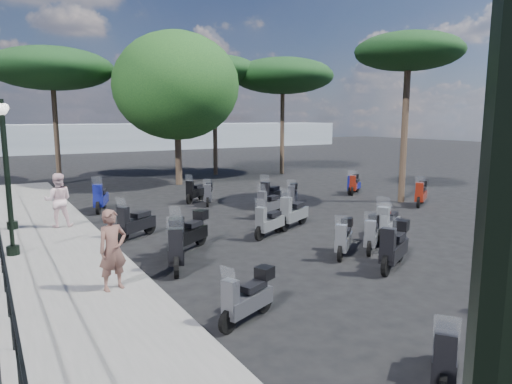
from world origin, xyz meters
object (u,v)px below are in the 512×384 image
scooter_29 (354,186)px  scooter_30 (371,234)px  scooter_3 (189,232)px  scooter_15 (384,224)px  scooter_8 (344,239)px  scooter_28 (354,185)px  lamp_post_2 (7,156)px  scooter_9 (293,213)px  scooter_2 (176,247)px  scooter_14 (394,247)px  scooter_23 (270,196)px  woman (113,250)px  scooter_4 (135,223)px  scooter_10 (269,205)px  broadleaf_tree (176,86)px  scooter_22 (292,196)px  scooter_1 (247,298)px  scooter_7 (444,355)px  scooter_16 (269,223)px  pine_2 (52,69)px  pedestrian_far (58,200)px  scooter_17 (209,194)px  scooter_27 (421,194)px  lamp_post_1 (6,168)px  scooter_5 (101,199)px  scooter_21 (387,225)px  pine_0 (214,72)px  scooter_11 (195,192)px  pine_3 (409,53)px  pine_1 (283,76)px

scooter_29 → scooter_30: scooter_30 is taller
scooter_3 → scooter_15: scooter_3 is taller
scooter_8 → scooter_28: (7.32, 7.47, -0.00)m
lamp_post_2 → scooter_30: lamp_post_2 is taller
scooter_9 → scooter_2: bearing=84.9°
scooter_14 → scooter_23: size_ratio=1.07×
woman → scooter_4: woman is taller
scooter_10 → scooter_28: (6.40, 2.29, 0.01)m
woman → broadleaf_tree: 16.85m
scooter_10 → scooter_28: bearing=-96.4°
scooter_2 → scooter_9: 5.30m
scooter_22 → scooter_8: bearing=107.9°
scooter_1 → scooter_3: size_ratio=0.93×
scooter_7 → scooter_8: 6.00m
scooter_3 → scooter_16: 2.71m
scooter_9 → scooter_22: size_ratio=1.31×
scooter_9 → scooter_10: 1.94m
broadleaf_tree → pine_2: 6.86m
woman → scooter_23: woman is taller
pedestrian_far → scooter_17: (6.16, 1.72, -0.58)m
scooter_15 → scooter_23: size_ratio=0.76×
scooter_16 → scooter_4: bearing=35.1°
scooter_17 → scooter_27: 9.02m
scooter_3 → scooter_17: bearing=-63.3°
lamp_post_1 → scooter_28: (14.97, 3.37, -1.95)m
pine_2 → scooter_5: bearing=-88.4°
scooter_4 → scooter_29: size_ratio=1.12×
scooter_14 → scooter_21: scooter_21 is taller
pine_0 → scooter_30: bearing=-102.4°
scooter_17 → broadleaf_tree: broadleaf_tree is taller
scooter_7 → pine_2: pine_2 is taller
woman → scooter_11: bearing=44.3°
scooter_3 → scooter_4: bearing=-9.5°
pine_3 → scooter_29: bearing=96.6°
pine_3 → scooter_21: bearing=-141.7°
lamp_post_1 → scooter_30: (8.64, -4.14, -1.95)m
scooter_2 → scooter_5: 8.12m
scooter_21 → scooter_27: 6.48m
woman → pine_0: 21.54m
scooter_8 → scooter_27: bearing=-103.7°
scooter_1 → broadleaf_tree: broadleaf_tree is taller
woman → pine_1: 22.41m
scooter_27 → pine_1: bearing=-37.9°
woman → scooter_7: (3.14, -5.58, -0.57)m
scooter_9 → pine_3: pine_3 is taller
lamp_post_1 → scooter_16: (6.98, -1.42, -1.96)m
lamp_post_2 → scooter_5: bearing=42.4°
scooter_1 → scooter_8: size_ratio=1.11×
lamp_post_1 → scooter_14: bearing=-29.9°
scooter_4 → scooter_11: size_ratio=1.18×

